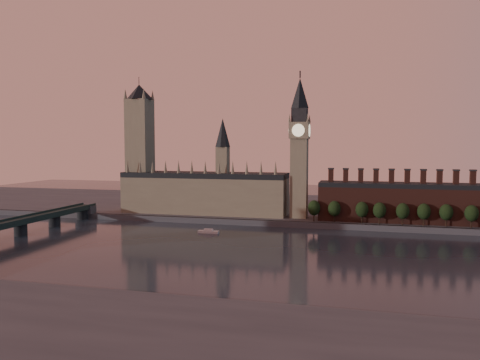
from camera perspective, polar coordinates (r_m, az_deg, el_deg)
The scene contains 15 objects.
ground at distance 245.35m, azimuth 1.54°, elevation -9.23°, with size 900.00×900.00×0.00m, color black.
north_bank at distance 417.77m, azimuth 6.98°, elevation -3.39°, with size 900.00×182.00×4.00m.
palace_of_westminster at distance 368.56m, azimuth -4.26°, elevation -1.31°, with size 130.00×30.30×74.00m.
victoria_tower at distance 388.30m, azimuth -12.11°, elevation 4.42°, with size 24.00×24.00×108.00m.
big_ben at distance 345.36m, azimuth 7.25°, elevation 4.14°, with size 15.00×15.00×107.00m.
chimney_block at distance 346.00m, azimuth 18.78°, elevation -2.52°, with size 110.00×25.00×37.00m.
embankment_tree_0 at distance 331.94m, azimuth 9.01°, elevation -3.38°, with size 8.60×8.60×14.88m.
embankment_tree_1 at distance 330.95m, azimuth 11.43°, elevation -3.44°, with size 8.60×8.60×14.88m.
embankment_tree_2 at distance 330.57m, azimuth 14.64°, elevation -3.50°, with size 8.60×8.60×14.88m.
embankment_tree_3 at distance 329.91m, azimuth 16.65°, elevation -3.55°, with size 8.60×8.60×14.88m.
embankment_tree_4 at distance 330.42m, azimuth 19.22°, elevation -3.60°, with size 8.60×8.60×14.88m.
embankment_tree_5 at distance 333.27m, azimuth 21.51°, elevation -3.60°, with size 8.60×8.60×14.88m.
embankment_tree_6 at distance 335.36m, azimuth 23.84°, elevation -3.61°, with size 8.60×8.60×14.88m.
embankment_tree_7 at distance 336.78m, azimuth 26.39°, elevation -3.66°, with size 8.60×8.60×14.88m.
river_boat at distance 307.81m, azimuth -3.87°, elevation -6.28°, with size 13.65×4.23×2.71m.
Camera 1 is at (52.86, -232.69, 57.07)m, focal length 35.00 mm.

